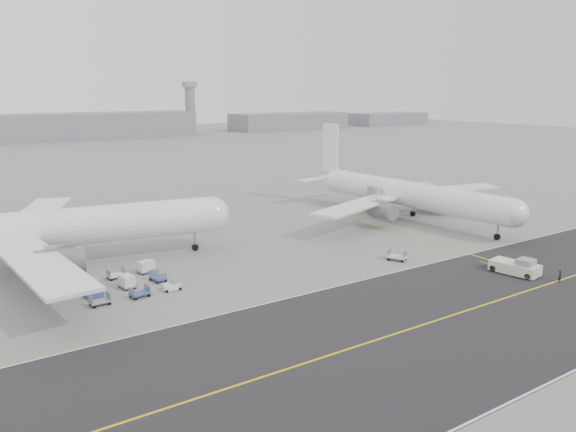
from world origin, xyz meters
TOP-DOWN VIEW (x-y plane):
  - ground at (0.00, 0.00)m, footprint 700.00×700.00m
  - taxiway at (5.02, -17.98)m, footprint 220.00×59.00m
  - horizon_buildings at (30.00, 260.00)m, footprint 520.00×28.00m
  - control_tower at (100.00, 265.00)m, footprint 7.00×7.00m
  - airliner_a at (-30.91, 29.11)m, footprint 60.72×59.60m
  - airliner_b at (39.88, 22.63)m, footprint 53.78×54.55m
  - pushback_tug at (27.37, -12.68)m, footprint 4.39×9.18m
  - jet_bridge at (43.79, 27.35)m, footprint 17.09×4.57m
  - gse_cluster at (-22.51, 13.60)m, footprint 18.39×17.88m
  - stray_dolly at (17.46, 1.99)m, footprint 2.94×3.39m
  - ground_crew_a at (29.19, -18.45)m, footprint 0.71×0.52m

SIDE VIEW (x-z plane):
  - ground at x=0.00m, z-range 0.00..0.00m
  - horizon_buildings at x=30.00m, z-range -14.00..14.00m
  - gse_cluster at x=-22.51m, z-range -0.96..0.96m
  - stray_dolly at x=17.46m, z-range -0.89..0.89m
  - taxiway at x=5.02m, z-range -0.01..0.03m
  - ground_crew_a at x=29.19m, z-range 0.00..1.80m
  - pushback_tug at x=27.37m, z-range -0.23..2.35m
  - jet_bridge at x=43.79m, z-range 1.26..7.66m
  - airliner_b at x=39.88m, z-range -3.98..14.83m
  - airliner_a at x=-30.91m, z-range -4.47..16.60m
  - control_tower at x=100.00m, z-range 0.63..31.88m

